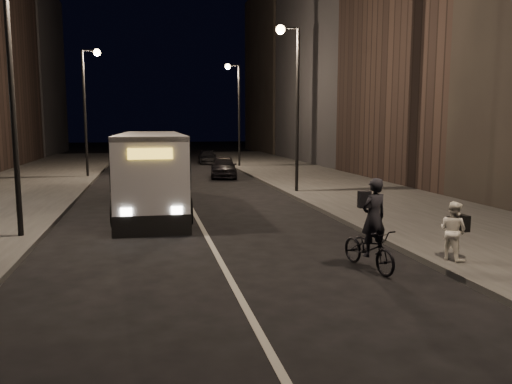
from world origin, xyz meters
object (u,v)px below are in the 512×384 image
city_bus (152,167)px  cyclist_on_bicycle (370,239)px  car_near (223,167)px  pedestrian_woman (453,231)px  car_mid (122,162)px  streetlight_left_near (20,61)px  car_far (208,157)px  streetlight_left_far (88,95)px  streetlight_right_far (236,101)px  streetlight_right_mid (292,87)px

city_bus → cyclist_on_bicycle: (5.04, -10.62, -0.96)m
car_near → cyclist_on_bicycle: bearing=-81.8°
cyclist_on_bicycle → car_near: 21.85m
pedestrian_woman → car_mid: size_ratio=0.34×
streetlight_left_near → city_bus: (3.73, 5.48, -3.65)m
car_mid → car_far: size_ratio=1.10×
cyclist_on_bicycle → streetlight_left_near: bearing=138.0°
pedestrian_woman → car_near: size_ratio=0.35×
streetlight_left_near → car_far: (8.93, 29.04, -4.80)m
streetlight_left_far → car_far: (8.93, 11.04, -4.80)m
streetlight_right_far → car_mid: (-8.93, -1.49, -4.66)m
car_near → car_mid: (-6.78, 5.80, -0.01)m
cyclist_on_bicycle → city_bus: bearing=103.8°
streetlight_right_far → car_far: bearing=109.0°
car_far → streetlight_right_far: bearing=-68.0°
streetlight_right_far → streetlight_left_far: (-10.66, -6.00, 0.00)m
streetlight_right_far → city_bus: size_ratio=0.69×
car_near → city_bus: bearing=-105.5°
streetlight_left_near → streetlight_left_far: (0.00, 18.00, 0.00)m
city_bus → streetlight_left_near: bearing=-123.5°
streetlight_right_far → streetlight_left_near: bearing=-114.0°
streetlight_right_mid → pedestrian_woman: (0.27, -13.26, -4.46)m
streetlight_right_mid → pedestrian_woman: size_ratio=5.50×
streetlight_right_far → city_bus: bearing=-110.5°
streetlight_left_near → city_bus: bearing=55.7°
streetlight_left_near → car_far: 30.76m
streetlight_left_far → pedestrian_woman: size_ratio=5.50×
streetlight_left_far → cyclist_on_bicycle: streetlight_left_far is taller
streetlight_right_far → city_bus: 20.11m
pedestrian_woman → streetlight_right_mid: bearing=-19.7°
streetlight_right_mid → cyclist_on_bicycle: 14.05m
streetlight_left_near → pedestrian_woman: 12.93m
city_bus → streetlight_right_far: bearing=70.3°
pedestrian_woman → cyclist_on_bicycle: bearing=65.9°
city_bus → cyclist_on_bicycle: city_bus is taller
streetlight_right_far → cyclist_on_bicycle: streetlight_right_far is taller
streetlight_left_near → car_near: size_ratio=1.94×
cyclist_on_bicycle → car_near: size_ratio=0.54×
streetlight_left_near → streetlight_left_far: bearing=90.0°
city_bus → car_mid: 17.18m
streetlight_right_mid → streetlight_left_near: 13.33m
pedestrian_woman → car_far: size_ratio=0.38×
streetlight_left_far → car_far: streetlight_left_far is taller
cyclist_on_bicycle → car_mid: 28.53m
pedestrian_woman → car_mid: pedestrian_woman is taller
streetlight_left_near → pedestrian_woman: size_ratio=5.50×
car_far → car_near: bearing=-88.9°
cyclist_on_bicycle → car_mid: cyclist_on_bicycle is taller
streetlight_right_mid → streetlight_left_far: bearing=136.8°
streetlight_right_far → city_bus: (-6.93, -18.52, -3.65)m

